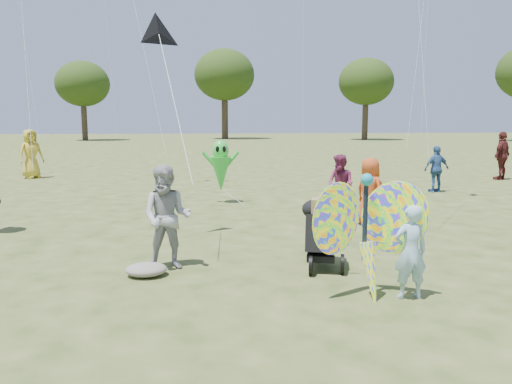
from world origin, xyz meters
TOP-DOWN VIEW (x-y plane):
  - ground at (0.00, 0.00)m, footprint 160.00×160.00m
  - child_girl at (1.54, -0.66)m, footprint 0.45×0.30m
  - adult_man at (-1.62, 1.01)m, footprint 0.88×0.74m
  - grey_bag at (-1.92, 0.66)m, footprint 0.61×0.50m
  - crowd_a at (2.55, 3.81)m, footprint 0.75×0.85m
  - crowd_c at (6.35, 8.44)m, footprint 0.92×0.51m
  - crowd_e at (2.19, 4.85)m, footprint 0.87×0.91m
  - crowd_g at (-7.71, 13.88)m, footprint 1.11×1.09m
  - crowd_h at (10.40, 11.34)m, footprint 1.15×0.98m
  - jogging_stroller at (0.73, 0.82)m, footprint 0.67×1.11m
  - butterfly_kite at (0.99, -0.57)m, footprint 1.74×0.75m
  - delta_kite_rig at (-1.82, 2.95)m, footprint 1.05×2.18m
  - alien_kite at (-0.55, 7.07)m, footprint 1.12×0.69m
  - tree_line at (3.67, 44.99)m, footprint 91.78×33.60m

SIDE VIEW (x-z plane):
  - ground at x=0.00m, z-range 0.00..0.00m
  - grey_bag at x=-1.92m, z-range 0.00..0.19m
  - child_girl at x=1.54m, z-range 0.00..1.22m
  - jogging_stroller at x=0.73m, z-range 0.07..1.16m
  - crowd_a at x=2.55m, z-range 0.00..1.47m
  - crowd_e at x=2.19m, z-range 0.00..1.47m
  - crowd_c at x=6.35m, z-range 0.00..1.48m
  - adult_man at x=-1.62m, z-range 0.00..1.60m
  - butterfly_kite at x=0.99m, z-range -0.08..1.73m
  - crowd_h at x=10.40m, z-range 0.00..1.85m
  - crowd_g at x=-7.71m, z-range 0.00..1.93m
  - alien_kite at x=-0.55m, z-range 0.10..1.84m
  - delta_kite_rig at x=-1.82m, z-range 2.33..5.30m
  - tree_line at x=3.67m, z-range 1.47..12.25m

